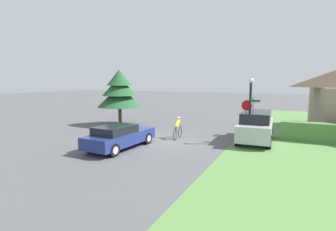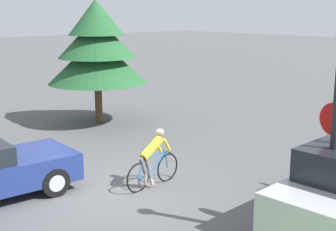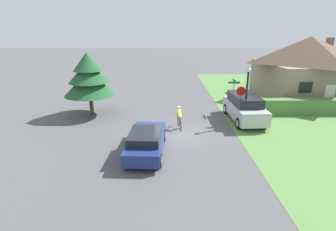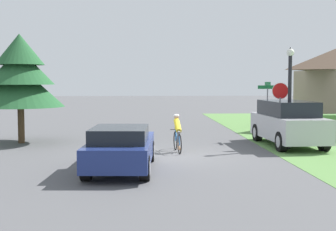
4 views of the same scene
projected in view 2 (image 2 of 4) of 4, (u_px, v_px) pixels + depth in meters
The scene contains 5 objects.
ground_plane at pixel (111, 192), 11.43m from camera, with size 140.00×140.00×0.00m, color #515154.
cyclist at pixel (153, 160), 11.67m from camera, with size 0.44×1.80×1.46m.
stop_sign at pixel (333, 143), 8.92m from camera, with size 0.67×0.08×2.66m.
street_lamp at pixel (336, 119), 8.33m from camera, with size 0.30×0.30×4.07m.
conifer_tall_near at pixel (97, 48), 17.91m from camera, with size 3.79×3.79×4.79m.
Camera 2 is at (8.91, -6.17, 4.31)m, focal length 50.00 mm.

